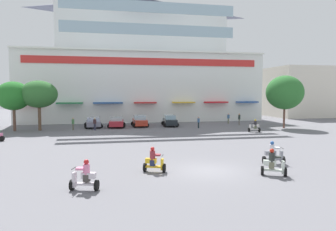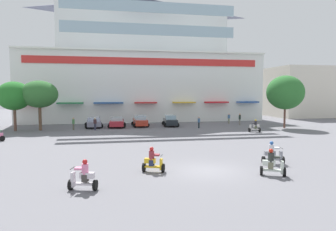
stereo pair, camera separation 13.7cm
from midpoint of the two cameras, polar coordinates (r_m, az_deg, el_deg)
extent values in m
plane|color=slate|center=(31.11, -0.10, -4.41)|extent=(128.00, 128.00, 0.00)
cube|color=white|center=(54.01, -4.80, 5.21)|extent=(39.56, 12.97, 11.16)
cube|color=white|center=(55.60, -4.94, 14.92)|extent=(27.47, 11.68, 7.62)
pyramid|color=slate|center=(56.79, -4.97, 20.07)|extent=(28.02, 11.93, 2.75)
cube|color=red|center=(47.75, -3.98, 10.18)|extent=(36.40, 0.12, 1.08)
cube|color=white|center=(47.91, -3.98, 12.17)|extent=(39.56, 0.70, 0.24)
cube|color=red|center=(48.08, -24.75, 2.09)|extent=(4.43, 1.10, 0.20)
cube|color=#227141|center=(47.03, -17.93, 2.24)|extent=(3.74, 1.10, 0.20)
cube|color=#285191|center=(46.68, -11.10, 2.35)|extent=(4.42, 1.10, 0.20)
cube|color=red|center=(47.01, -4.16, 2.44)|extent=(3.47, 1.10, 0.20)
cube|color=gold|center=(48.12, 3.15, 2.48)|extent=(3.59, 1.10, 0.20)
cube|color=red|center=(49.73, 9.26, 2.49)|extent=(3.85, 1.10, 0.20)
cube|color=#1A4494|center=(51.86, 14.93, 2.48)|extent=(3.56, 1.10, 0.20)
cube|color=#99B7C6|center=(43.26, -3.14, 15.94)|extent=(24.18, 0.08, 1.52)
cube|color=#99B7C6|center=(43.98, -3.16, 19.83)|extent=(24.18, 0.08, 1.52)
cube|color=beige|center=(65.77, 23.37, 4.09)|extent=(10.78, 10.96, 9.74)
cylinder|color=brown|center=(41.10, -22.94, -0.54)|extent=(0.37, 0.37, 2.98)
ellipsoid|color=#2D642C|center=(40.97, -23.07, 3.74)|extent=(4.50, 4.39, 3.40)
cylinder|color=brown|center=(43.25, 21.28, -0.23)|extent=(0.27, 0.27, 3.03)
ellipsoid|color=#2C6C2E|center=(43.14, 21.40, 4.08)|extent=(4.97, 4.62, 4.51)
cylinder|color=brown|center=(41.76, -26.88, -0.61)|extent=(0.34, 0.34, 2.95)
ellipsoid|color=#246D26|center=(41.63, -27.02, 3.34)|extent=(4.02, 4.39, 3.53)
cube|color=slate|center=(42.38, -13.80, -1.40)|extent=(2.18, 4.60, 0.64)
cube|color=#A3AFC8|center=(42.32, -13.81, -0.65)|extent=(1.74, 2.35, 0.48)
cylinder|color=black|center=(43.76, -15.04, -1.63)|extent=(0.61, 0.21, 0.60)
cylinder|color=black|center=(43.82, -12.66, -1.58)|extent=(0.61, 0.21, 0.60)
cylinder|color=black|center=(41.01, -15.00, -2.02)|extent=(0.61, 0.21, 0.60)
cylinder|color=black|center=(41.07, -12.46, -1.97)|extent=(0.61, 0.21, 0.60)
cube|color=#AC2531|center=(41.76, -9.54, -1.39)|extent=(2.05, 3.93, 0.68)
cube|color=#9FBDC0|center=(41.71, -9.55, -0.60)|extent=(1.68, 2.00, 0.48)
cylinder|color=black|center=(43.02, -10.69, -1.66)|extent=(0.61, 0.20, 0.60)
cylinder|color=black|center=(42.95, -8.26, -1.64)|extent=(0.61, 0.20, 0.60)
cylinder|color=black|center=(40.66, -10.87, -2.01)|extent=(0.61, 0.20, 0.60)
cylinder|color=black|center=(40.59, -8.31, -1.98)|extent=(0.61, 0.20, 0.60)
cube|color=#AE3121|center=(42.41, -5.21, -1.23)|extent=(1.77, 4.31, 0.74)
cube|color=#94BCCE|center=(42.36, -5.21, -0.38)|extent=(1.49, 2.17, 0.53)
cylinder|color=black|center=(43.67, -6.51, -1.53)|extent=(0.60, 0.18, 0.60)
cylinder|color=black|center=(43.86, -4.32, -1.48)|extent=(0.60, 0.18, 0.60)
cylinder|color=black|center=(41.04, -6.15, -1.89)|extent=(0.60, 0.18, 0.60)
cylinder|color=black|center=(41.25, -3.82, -1.85)|extent=(0.60, 0.18, 0.60)
cube|color=black|center=(42.75, 0.53, -1.16)|extent=(1.91, 4.18, 0.74)
cube|color=#92B4C6|center=(42.69, 0.53, -0.30)|extent=(1.54, 2.13, 0.56)
cylinder|color=black|center=(43.94, -0.73, -1.46)|extent=(0.61, 0.21, 0.60)
cylinder|color=black|center=(44.13, 1.36, -1.44)|extent=(0.61, 0.21, 0.60)
cylinder|color=black|center=(41.44, -0.36, -1.81)|extent=(0.61, 0.21, 0.60)
cylinder|color=black|center=(41.65, 1.85, -1.78)|extent=(0.61, 0.21, 0.60)
cylinder|color=black|center=(18.51, 21.35, -9.92)|extent=(0.35, 0.53, 0.52)
cylinder|color=black|center=(18.41, 17.45, -9.90)|extent=(0.35, 0.53, 0.52)
cube|color=silver|center=(18.43, 19.41, -9.74)|extent=(1.10, 0.72, 0.10)
cube|color=silver|center=(18.32, 18.74, -8.48)|extent=(0.76, 0.57, 0.28)
cube|color=silver|center=(18.44, 20.98, -9.15)|extent=(0.26, 0.35, 0.71)
cylinder|color=black|center=(18.32, 21.11, -7.45)|extent=(0.26, 0.48, 0.04)
cube|color=#696950|center=(18.36, 19.04, -8.84)|extent=(0.39, 0.41, 0.36)
cylinder|color=#2C302C|center=(18.26, 19.08, -7.48)|extent=(0.43, 0.43, 0.53)
sphere|color=red|center=(18.19, 19.11, -6.33)|extent=(0.25, 0.25, 0.25)
cube|color=#2C302C|center=(18.28, 19.94, -7.41)|extent=(0.54, 0.50, 0.10)
cylinder|color=black|center=(33.60, -28.75, -3.85)|extent=(0.42, 0.50, 0.52)
cube|color=pink|center=(33.68, -28.89, -3.47)|extent=(0.30, 0.34, 0.66)
cylinder|color=black|center=(33.60, -28.90, -2.57)|extent=(0.34, 0.44, 0.04)
cylinder|color=black|center=(37.65, 15.23, -2.64)|extent=(0.21, 0.53, 0.52)
cylinder|color=black|center=(38.08, 17.02, -2.60)|extent=(0.21, 0.53, 0.52)
cube|color=silver|center=(37.85, 16.13, -2.53)|extent=(1.13, 0.41, 0.10)
cube|color=silver|center=(37.88, 16.47, -1.90)|extent=(0.73, 0.38, 0.28)
cube|color=silver|center=(37.66, 15.42, -2.25)|extent=(0.18, 0.33, 0.71)
cylinder|color=black|center=(37.59, 15.40, -1.41)|extent=(0.10, 0.52, 0.04)
cube|color=#4D523C|center=(37.86, 16.32, -2.09)|extent=(0.32, 0.35, 0.36)
cylinder|color=#2C2A31|center=(37.82, 16.34, -1.42)|extent=(0.36, 0.36, 0.53)
sphere|color=gold|center=(37.78, 16.35, -0.85)|extent=(0.25, 0.25, 0.25)
cube|color=#2C2A31|center=(37.72, 15.94, -1.38)|extent=(0.48, 0.39, 0.10)
cylinder|color=black|center=(21.59, 21.02, -7.89)|extent=(0.24, 0.54, 0.52)
cylinder|color=black|center=(21.19, 17.81, -8.04)|extent=(0.24, 0.54, 0.52)
cube|color=gray|center=(21.37, 19.43, -7.81)|extent=(1.14, 0.49, 0.10)
cube|color=gray|center=(21.21, 18.88, -6.75)|extent=(0.75, 0.43, 0.28)
cube|color=gray|center=(21.49, 20.72, -7.24)|extent=(0.20, 0.34, 0.71)
cylinder|color=black|center=(21.40, 20.82, -5.77)|extent=(0.14, 0.52, 0.04)
cube|color=black|center=(21.27, 19.13, -7.05)|extent=(0.34, 0.37, 0.36)
cylinder|color=silver|center=(21.19, 19.16, -5.90)|extent=(0.38, 0.38, 0.51)
sphere|color=#2856A4|center=(21.13, 19.18, -4.93)|extent=(0.25, 0.25, 0.25)
cube|color=silver|center=(21.27, 19.87, -5.81)|extent=(0.50, 0.42, 0.10)
cylinder|color=black|center=(15.73, -17.68, -12.36)|extent=(0.27, 0.54, 0.52)
cylinder|color=black|center=(15.34, -13.35, -12.70)|extent=(0.27, 0.54, 0.52)
cube|color=silver|center=(15.50, -15.55, -12.32)|extent=(1.10, 0.54, 0.10)
cube|color=silver|center=(15.32, -14.79, -10.89)|extent=(0.73, 0.46, 0.28)
cube|color=silver|center=(15.61, -17.28, -11.49)|extent=(0.22, 0.34, 0.72)
cylinder|color=black|center=(15.48, -17.41, -9.49)|extent=(0.17, 0.51, 0.04)
cube|color=#403B38|center=(15.38, -15.13, -11.30)|extent=(0.35, 0.38, 0.36)
cylinder|color=pink|center=(15.28, -15.17, -9.75)|extent=(0.39, 0.39, 0.49)
sphere|color=red|center=(15.19, -15.19, -8.44)|extent=(0.25, 0.25, 0.25)
cube|color=pink|center=(15.36, -16.12, -9.60)|extent=(0.51, 0.44, 0.10)
cylinder|color=black|center=(18.15, -0.70, -9.90)|extent=(0.31, 0.54, 0.52)
cylinder|color=black|center=(18.38, -4.36, -9.73)|extent=(0.31, 0.54, 0.52)
cube|color=gold|center=(18.24, -2.54, -9.64)|extent=(1.07, 0.61, 0.10)
cube|color=gold|center=(18.20, -3.20, -8.52)|extent=(0.72, 0.51, 0.28)
cube|color=gold|center=(18.12, -1.07, -9.22)|extent=(0.24, 0.35, 0.66)
cylinder|color=black|center=(18.00, -1.00, -7.56)|extent=(0.21, 0.50, 0.04)
cube|color=#242D4E|center=(18.21, -2.91, -8.90)|extent=(0.37, 0.40, 0.36)
cylinder|color=maroon|center=(18.11, -2.91, -7.51)|extent=(0.41, 0.41, 0.54)
sphere|color=red|center=(18.04, -2.92, -6.33)|extent=(0.25, 0.25, 0.25)
cube|color=maroon|center=(18.06, -2.11, -7.46)|extent=(0.53, 0.47, 0.10)
cylinder|color=black|center=(40.48, 5.96, -1.85)|extent=(0.27, 0.27, 0.78)
cylinder|color=#3B5F8B|center=(40.41, 5.96, -0.92)|extent=(0.44, 0.44, 0.53)
sphere|color=tan|center=(40.38, 5.97, -0.40)|extent=(0.21, 0.21, 0.21)
cylinder|color=#514D3E|center=(39.88, -17.34, -2.09)|extent=(0.23, 0.23, 0.82)
cylinder|color=#407141|center=(39.81, -17.37, -1.10)|extent=(0.38, 0.38, 0.57)
sphere|color=tan|center=(39.78, -17.38, -0.52)|extent=(0.23, 0.23, 0.23)
cylinder|color=slate|center=(45.20, 13.49, -1.25)|extent=(0.26, 0.26, 0.87)
cylinder|color=#222D27|center=(45.13, 13.51, -0.30)|extent=(0.42, 0.42, 0.63)
sphere|color=tan|center=(45.10, 13.52, 0.23)|extent=(0.22, 0.22, 0.22)
cylinder|color=#71725A|center=(47.20, 11.53, -1.03)|extent=(0.29, 0.29, 0.80)
cylinder|color=#3B6290|center=(47.15, 11.54, -0.21)|extent=(0.47, 0.47, 0.55)
sphere|color=#D89687|center=(47.12, 11.55, 0.25)|extent=(0.20, 0.20, 0.20)
cylinder|color=#2C2B3E|center=(39.21, -13.52, -2.10)|extent=(0.34, 0.34, 0.84)
cylinder|color=#392427|center=(39.14, -13.54, -1.11)|extent=(0.54, 0.54, 0.52)
sphere|color=tan|center=(39.11, -13.55, -0.58)|extent=(0.21, 0.21, 0.21)
camera|label=1|loc=(0.07, -89.87, 0.01)|focal=32.22mm
camera|label=2|loc=(0.07, 90.13, -0.01)|focal=32.22mm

